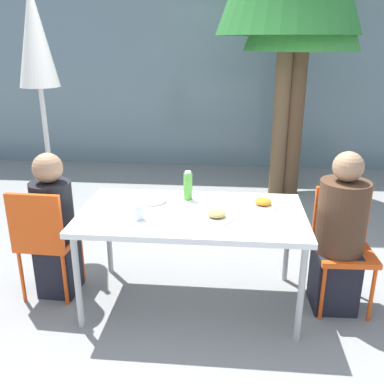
# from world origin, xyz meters

# --- Properties ---
(ground_plane) EXTENTS (24.00, 24.00, 0.00)m
(ground_plane) POSITION_xyz_m (0.00, 0.00, 0.00)
(ground_plane) COLOR gray
(building_facade) EXTENTS (10.00, 0.20, 3.00)m
(building_facade) POSITION_xyz_m (0.00, 3.87, 1.50)
(building_facade) COLOR slate
(building_facade) RESTS_ON ground
(dining_table) EXTENTS (1.60, 0.88, 0.74)m
(dining_table) POSITION_xyz_m (0.00, 0.00, 0.69)
(dining_table) COLOR white
(dining_table) RESTS_ON ground
(chair_left) EXTENTS (0.42, 0.42, 0.88)m
(chair_left) POSITION_xyz_m (-1.10, -0.04, 0.52)
(chair_left) COLOR #E54C14
(chair_left) RESTS_ON ground
(person_left) EXTENTS (0.31, 0.31, 1.13)m
(person_left) POSITION_xyz_m (-1.05, 0.04, 0.55)
(person_left) COLOR black
(person_left) RESTS_ON ground
(chair_right) EXTENTS (0.41, 0.41, 0.88)m
(chair_right) POSITION_xyz_m (1.10, 0.12, 0.52)
(chair_right) COLOR #E54C14
(chair_right) RESTS_ON ground
(person_right) EXTENTS (0.34, 0.34, 1.19)m
(person_right) POSITION_xyz_m (1.05, 0.04, 0.56)
(person_right) COLOR black
(person_right) RESTS_ON ground
(closed_umbrella) EXTENTS (0.36, 0.36, 2.35)m
(closed_umbrella) POSITION_xyz_m (-1.40, 0.85, 1.78)
(closed_umbrella) COLOR #333333
(closed_umbrella) RESTS_ON ground
(plate_0) EXTENTS (0.22, 0.22, 0.06)m
(plate_0) POSITION_xyz_m (0.51, 0.15, 0.76)
(plate_0) COLOR white
(plate_0) RESTS_ON dining_table
(plate_1) EXTENTS (0.23, 0.23, 0.06)m
(plate_1) POSITION_xyz_m (0.18, -0.11, 0.76)
(plate_1) COLOR white
(plate_1) RESTS_ON dining_table
(bottle) EXTENTS (0.07, 0.07, 0.22)m
(bottle) POSITION_xyz_m (-0.05, 0.25, 0.85)
(bottle) COLOR #51A338
(bottle) RESTS_ON dining_table
(drinking_cup) EXTENTS (0.07, 0.07, 0.10)m
(drinking_cup) POSITION_xyz_m (-0.35, -0.16, 0.79)
(drinking_cup) COLOR silver
(drinking_cup) RESTS_ON dining_table
(salad_bowl) EXTENTS (0.19, 0.19, 0.06)m
(salad_bowl) POSITION_xyz_m (-0.31, 0.17, 0.77)
(salad_bowl) COLOR white
(salad_bowl) RESTS_ON dining_table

